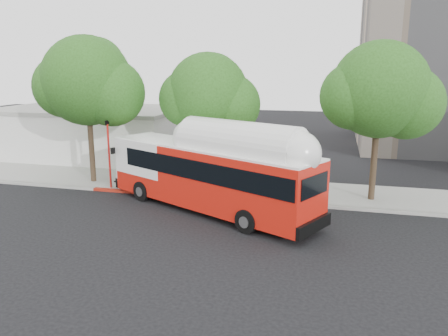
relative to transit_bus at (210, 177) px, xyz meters
name	(u,v)px	position (x,y,z in m)	size (l,w,h in m)	color
ground	(194,221)	(-0.33, -1.80, -1.92)	(120.00, 120.00, 0.00)	black
sidewalk	(225,187)	(-0.33, 4.70, -1.84)	(60.00, 5.00, 0.15)	gray
curb_strip	(215,198)	(-0.33, 2.10, -1.84)	(60.00, 0.30, 0.15)	gray
red_curb_segment	(168,194)	(-3.33, 2.10, -1.84)	(10.00, 0.32, 0.16)	maroon
street_tree_left	(94,84)	(-8.86, 3.76, 4.69)	(6.67, 5.80, 9.74)	#2D2116
street_tree_mid	(214,97)	(-0.92, 4.26, 3.99)	(5.75, 5.00, 8.62)	#2D2116
street_tree_right	(387,94)	(9.11, 4.06, 4.34)	(6.21, 5.40, 9.18)	#2D2116
low_commercial_bldg	(93,132)	(-14.33, 12.20, 0.23)	(16.20, 10.20, 4.25)	silver
transit_bus	(210,177)	(0.00, 0.00, 0.00)	(13.46, 8.36, 4.10)	red
signal_pole	(109,155)	(-7.36, 2.48, 0.37)	(0.13, 0.42, 4.46)	red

